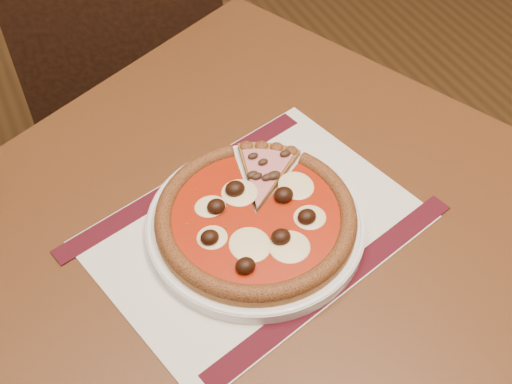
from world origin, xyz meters
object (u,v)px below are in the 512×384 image
plate (256,225)px  pizza (256,216)px  table (262,258)px  chair_far (129,54)px

plate → pizza: (-0.00, -0.00, 0.02)m
table → plate: plate is taller
table → chair_far: 0.74m
plate → pizza: pizza is taller
table → chair_far: chair_far is taller
chair_far → pizza: bearing=108.1°
chair_far → table: bearing=109.5°
table → chair_far: size_ratio=1.12×
table → pizza: (-0.02, -0.02, 0.13)m
chair_far → plate: (-0.03, -0.75, 0.22)m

